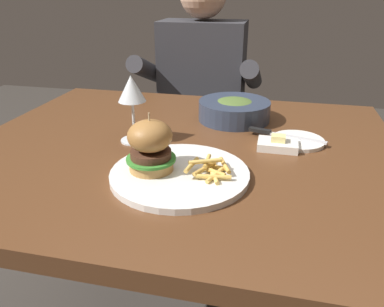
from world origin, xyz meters
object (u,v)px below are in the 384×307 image
bread_plate (298,141)px  butter_dish (278,144)px  diner_person (202,117)px  burger_sandwich (150,146)px  table_knife (279,134)px  soup_bowl (234,110)px  main_plate (180,174)px  wine_glass (132,92)px

bread_plate → butter_dish: bearing=-134.1°
butter_dish → diner_person: diner_person is taller
burger_sandwich → bread_plate: bearing=39.5°
table_knife → burger_sandwich: bearing=-134.3°
butter_dish → soup_bowl: bearing=124.6°
diner_person → butter_dish: bearing=-64.6°
burger_sandwich → diner_person: 0.95m
butter_dish → diner_person: 0.81m
table_knife → butter_dish: (-0.00, -0.07, -0.00)m
main_plate → bread_plate: (0.25, 0.25, -0.00)m
burger_sandwich → wine_glass: bearing=121.0°
bread_plate → diner_person: bearing=120.5°
main_plate → wine_glass: size_ratio=1.71×
bread_plate → wine_glass: bearing=-168.8°
main_plate → butter_dish: size_ratio=3.02×
bread_plate → soup_bowl: 0.23m
burger_sandwich → table_knife: bearing=45.7°
main_plate → burger_sandwich: size_ratio=2.34×
butter_dish → burger_sandwich: bearing=-141.8°
wine_glass → table_knife: 0.40m
wine_glass → bread_plate: (0.42, 0.08, -0.13)m
main_plate → diner_person: size_ratio=0.25×
burger_sandwich → soup_bowl: bearing=72.3°
butter_dish → bread_plate: bearing=45.9°
bread_plate → butter_dish: (-0.05, -0.05, 0.01)m
soup_bowl → bread_plate: bearing=-37.7°
main_plate → soup_bowl: (0.07, 0.40, 0.03)m
main_plate → burger_sandwich: bearing=-175.8°
soup_bowl → diner_person: size_ratio=0.18×
main_plate → burger_sandwich: 0.09m
wine_glass → soup_bowl: size_ratio=0.81×
diner_person → burger_sandwich: bearing=-85.3°
table_knife → soup_bowl: size_ratio=0.95×
butter_dish → diner_person: size_ratio=0.08×
main_plate → wine_glass: wine_glass is taller
diner_person → soup_bowl: bearing=-68.5°
burger_sandwich → main_plate: bearing=4.2°
soup_bowl → main_plate: bearing=-99.6°
diner_person → bread_plate: bearing=-59.5°
main_plate → bread_plate: size_ratio=2.18×
soup_bowl → table_knife: bearing=-43.5°
burger_sandwich → bread_plate: size_ratio=0.93×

